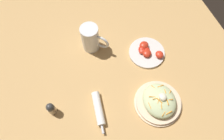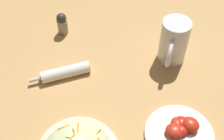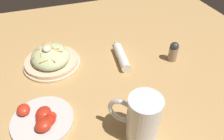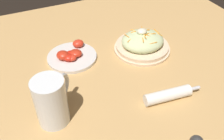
{
  "view_description": "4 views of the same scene",
  "coord_description": "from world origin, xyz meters",
  "px_view_note": "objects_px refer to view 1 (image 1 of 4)",
  "views": [
    {
      "loc": [
        0.38,
        -0.09,
        0.9
      ],
      "look_at": [
        -0.01,
        0.05,
        0.09
      ],
      "focal_mm": 33.12,
      "sensor_mm": 36.0,
      "label": 1
    },
    {
      "loc": [
        0.25,
        0.57,
        0.74
      ],
      "look_at": [
        0.0,
        0.03,
        0.06
      ],
      "focal_mm": 50.83,
      "sensor_mm": 36.0,
      "label": 2
    },
    {
      "loc": [
        -0.52,
        0.19,
        0.53
      ],
      "look_at": [
        0.0,
        0.02,
        0.07
      ],
      "focal_mm": 35.05,
      "sensor_mm": 36.0,
      "label": 3
    },
    {
      "loc": [
        -0.26,
        -0.48,
        0.57
      ],
      "look_at": [
        -0.02,
        0.05,
        0.08
      ],
      "focal_mm": 40.92,
      "sensor_mm": 36.0,
      "label": 4
    }
  ],
  "objects_px": {
    "napkin_roll": "(98,109)",
    "salt_shaker": "(51,109)",
    "salad_plate": "(159,101)",
    "beer_mug": "(91,39)",
    "tomato_plate": "(147,52)"
  },
  "relations": [
    {
      "from": "salt_shaker",
      "to": "salad_plate",
      "type": "bearing_deg",
      "value": 75.15
    },
    {
      "from": "beer_mug",
      "to": "salt_shaker",
      "type": "distance_m",
      "value": 0.38
    },
    {
      "from": "beer_mug",
      "to": "salad_plate",
      "type": "bearing_deg",
      "value": 26.01
    },
    {
      "from": "tomato_plate",
      "to": "salt_shaker",
      "type": "xyz_separation_m",
      "value": [
        0.14,
        -0.51,
        0.03
      ]
    },
    {
      "from": "napkin_roll",
      "to": "tomato_plate",
      "type": "bearing_deg",
      "value": 122.26
    },
    {
      "from": "napkin_roll",
      "to": "tomato_plate",
      "type": "xyz_separation_m",
      "value": [
        -0.2,
        0.32,
        -0.0
      ]
    },
    {
      "from": "salt_shaker",
      "to": "beer_mug",
      "type": "bearing_deg",
      "value": 136.3
    },
    {
      "from": "salad_plate",
      "to": "beer_mug",
      "type": "distance_m",
      "value": 0.44
    },
    {
      "from": "salad_plate",
      "to": "napkin_roll",
      "type": "bearing_deg",
      "value": -102.82
    },
    {
      "from": "napkin_roll",
      "to": "salad_plate",
      "type": "bearing_deg",
      "value": 77.18
    },
    {
      "from": "beer_mug",
      "to": "salt_shaker",
      "type": "bearing_deg",
      "value": -43.7
    },
    {
      "from": "napkin_roll",
      "to": "tomato_plate",
      "type": "relative_size",
      "value": 1.03
    },
    {
      "from": "salt_shaker",
      "to": "napkin_roll",
      "type": "bearing_deg",
      "value": 72.43
    },
    {
      "from": "napkin_roll",
      "to": "salt_shaker",
      "type": "distance_m",
      "value": 0.2
    },
    {
      "from": "napkin_roll",
      "to": "salt_shaker",
      "type": "xyz_separation_m",
      "value": [
        -0.06,
        -0.19,
        0.02
      ]
    }
  ]
}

